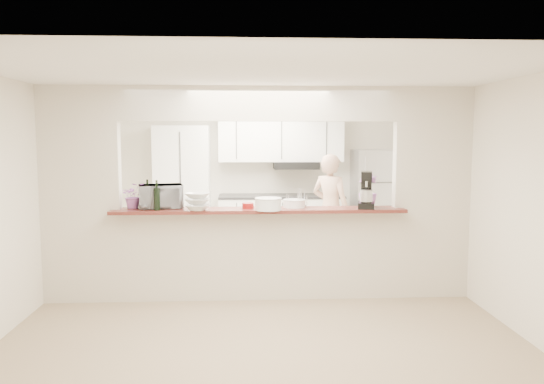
{
  "coord_description": "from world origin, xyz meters",
  "views": [
    {
      "loc": [
        -0.17,
        -6.16,
        1.93
      ],
      "look_at": [
        0.17,
        0.3,
        1.25
      ],
      "focal_mm": 35.0,
      "sensor_mm": 36.0,
      "label": 1
    }
  ],
  "objects": [
    {
      "name": "flower_right",
      "position": [
        1.3,
        0.05,
        1.28
      ],
      "size": [
        0.28,
        0.28,
        0.39
      ],
      "primitive_type": "imported",
      "rotation": [
        0.0,
        0.0,
        -0.33
      ],
      "color": "#C86CC3",
      "rests_on": "bar_counter"
    },
    {
      "name": "floor",
      "position": [
        0.0,
        0.0,
        0.0
      ],
      "size": [
        6.0,
        6.0,
        0.0
      ],
      "primitive_type": "plane",
      "color": "tan",
      "rests_on": "ground"
    },
    {
      "name": "bar_counter",
      "position": [
        0.0,
        -0.0,
        0.58
      ],
      "size": [
        3.4,
        0.38,
        1.09
      ],
      "color": "beige",
      "rests_on": "floor"
    },
    {
      "name": "wine_bottle_b",
      "position": [
        -1.16,
        -0.15,
        1.22
      ],
      "size": [
        0.07,
        0.07,
        0.35
      ],
      "color": "black",
      "rests_on": "bar_counter"
    },
    {
      "name": "toaster_oven",
      "position": [
        -1.15,
        0.05,
        1.23
      ],
      "size": [
        0.56,
        0.44,
        0.28
      ],
      "primitive_type": "imported",
      "rotation": [
        0.0,
        0.0,
        0.22
      ],
      "color": "#9C9CA1",
      "rests_on": "bar_counter"
    },
    {
      "name": "tile_overlay",
      "position": [
        0.0,
        1.55,
        0.01
      ],
      "size": [
        5.0,
        2.9,
        0.01
      ],
      "primitive_type": "cube",
      "color": "beige",
      "rests_on": "floor"
    },
    {
      "name": "refrigerator",
      "position": [
        2.05,
        2.65,
        0.85
      ],
      "size": [
        0.75,
        0.7,
        1.7
      ],
      "primitive_type": "cube",
      "color": "#B9B9BF",
      "rests_on": "floor"
    },
    {
      "name": "red_bowl",
      "position": [
        -0.13,
        -0.03,
        1.12
      ],
      "size": [
        0.14,
        0.14,
        0.06
      ],
      "primitive_type": "cylinder",
      "color": "maroon",
      "rests_on": "bar_counter"
    },
    {
      "name": "serving_bowls",
      "position": [
        -0.7,
        -0.17,
        1.19
      ],
      "size": [
        0.33,
        0.33,
        0.2
      ],
      "primitive_type": "imported",
      "rotation": [
        0.0,
        0.0,
        -0.31
      ],
      "color": "silver",
      "rests_on": "bar_counter"
    },
    {
      "name": "flower_left",
      "position": [
        -1.46,
        0.05,
        1.24
      ],
      "size": [
        0.33,
        0.31,
        0.3
      ],
      "primitive_type": "imported",
      "rotation": [
        0.0,
        0.0,
        0.32
      ],
      "color": "#DA73CB",
      "rests_on": "bar_counter"
    },
    {
      "name": "person",
      "position": [
        1.12,
        1.68,
        0.83
      ],
      "size": [
        0.72,
        0.69,
        1.66
      ],
      "primitive_type": "imported",
      "rotation": [
        0.0,
        0.0,
        2.46
      ],
      "color": "tan",
      "rests_on": "floor"
    },
    {
      "name": "partition",
      "position": [
        0.0,
        0.0,
        1.48
      ],
      "size": [
        5.0,
        0.15,
        2.5
      ],
      "color": "beige",
      "rests_on": "floor"
    },
    {
      "name": "plate_stack_b",
      "position": [
        0.42,
        0.03,
        1.14
      ],
      "size": [
        0.27,
        0.27,
        0.09
      ],
      "color": "white",
      "rests_on": "bar_counter"
    },
    {
      "name": "kitchen_cabinets",
      "position": [
        -0.19,
        2.72,
        0.97
      ],
      "size": [
        3.15,
        0.62,
        2.25
      ],
      "color": "white",
      "rests_on": "floor"
    },
    {
      "name": "utensil_caddy",
      "position": [
        0.45,
        0.05,
        1.18
      ],
      "size": [
        0.25,
        0.16,
        0.22
      ],
      "color": "silver",
      "rests_on": "bar_counter"
    },
    {
      "name": "tan_bowl",
      "position": [
        0.4,
        0.08,
        1.13
      ],
      "size": [
        0.15,
        0.15,
        0.07
      ],
      "primitive_type": "cylinder",
      "color": "tan",
      "rests_on": "bar_counter"
    },
    {
      "name": "stand_mixer",
      "position": [
        1.25,
        -0.07,
        1.28
      ],
      "size": [
        0.24,
        0.32,
        0.43
      ],
      "color": "black",
      "rests_on": "bar_counter"
    },
    {
      "name": "wine_bottle_a",
      "position": [
        -1.31,
        0.07,
        1.22
      ],
      "size": [
        0.07,
        0.07,
        0.34
      ],
      "color": "black",
      "rests_on": "bar_counter"
    },
    {
      "name": "plate_stack_a",
      "position": [
        0.1,
        -0.19,
        1.16
      ],
      "size": [
        0.31,
        0.31,
        0.14
      ],
      "color": "white",
      "rests_on": "bar_counter"
    }
  ]
}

